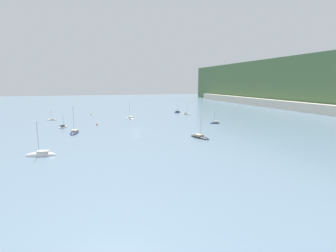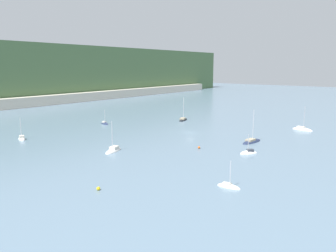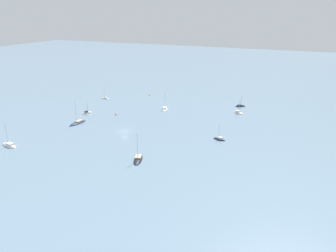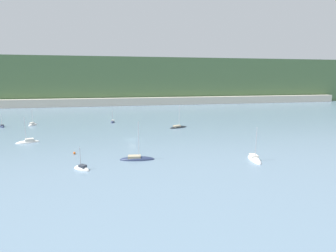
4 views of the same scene
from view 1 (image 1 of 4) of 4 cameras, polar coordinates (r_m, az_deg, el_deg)
name	(u,v)px [view 1 (image 1 of 4)]	position (r m, az deg, el deg)	size (l,w,h in m)	color
ground_plane	(137,130)	(100.26, -6.84, -0.87)	(600.00, 600.00, 0.00)	slate
sailboat_0	(41,155)	(71.90, -25.92, -5.77)	(3.40, 7.56, 9.47)	silver
sailboat_1	(74,133)	(99.25, -19.69, -1.41)	(9.07, 3.75, 10.53)	#232D4C
sailboat_2	(130,118)	(132.67, -8.25, 1.65)	(7.33, 4.40, 9.00)	white
sailboat_3	(200,138)	(85.96, 6.91, -2.52)	(8.62, 5.23, 10.15)	black
sailboat_4	(52,120)	(137.41, -23.94, 1.18)	(1.77, 4.71, 5.91)	white
sailboat_5	(215,123)	(117.57, 10.17, 0.60)	(2.37, 4.84, 6.43)	#232D4C
sailboat_6	(186,114)	(148.35, 4.05, 2.53)	(3.56, 5.55, 7.60)	white
sailboat_7	(177,112)	(158.52, 2.05, 2.97)	(3.60, 4.94, 6.02)	#232D4C
sailboat_8	(63,128)	(112.23, -21.86, -0.34)	(4.47, 4.22, 6.06)	white
mooring_buoy_0	(97,124)	(115.04, -15.21, 0.35)	(0.66, 0.66, 0.66)	orange
mooring_buoy_1	(91,114)	(152.06, -16.41, 2.42)	(0.68, 0.68, 0.68)	yellow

